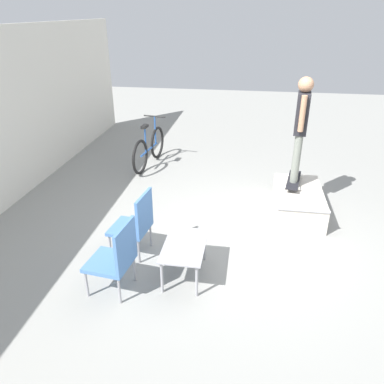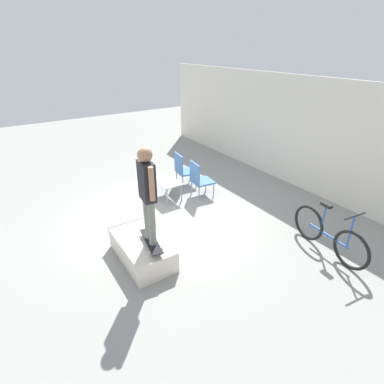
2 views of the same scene
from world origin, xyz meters
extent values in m
plane|color=gray|center=(0.00, 0.00, 0.00)|extent=(24.00, 24.00, 0.00)
cube|color=silver|center=(1.02, -0.92, 0.21)|extent=(1.43, 0.78, 0.43)
cylinder|color=#B7B7BC|center=(0.30, -0.92, 0.43)|extent=(0.05, 0.78, 0.05)
cube|color=black|center=(1.26, -0.83, 0.52)|extent=(0.88, 0.34, 0.02)
cylinder|color=white|center=(1.54, -0.76, 0.48)|extent=(0.06, 0.04, 0.05)
cylinder|color=white|center=(1.50, -0.98, 0.48)|extent=(0.06, 0.04, 0.05)
cylinder|color=white|center=(1.02, -0.67, 0.48)|extent=(0.06, 0.04, 0.05)
cylinder|color=white|center=(0.98, -0.90, 0.48)|extent=(0.06, 0.04, 0.05)
cylinder|color=gray|center=(1.15, -0.81, 0.95)|extent=(0.13, 0.13, 0.84)
cylinder|color=gray|center=(1.37, -0.84, 0.95)|extent=(0.13, 0.13, 0.84)
cube|color=#232328|center=(1.26, -0.83, 1.70)|extent=(0.40, 0.24, 0.67)
cylinder|color=#A87A5B|center=(1.02, -0.80, 1.75)|extent=(0.09, 0.09, 0.57)
cylinder|color=#A87A5B|center=(1.50, -0.85, 1.75)|extent=(0.09, 0.09, 0.57)
sphere|color=#A87A5B|center=(1.26, -0.83, 2.16)|extent=(0.25, 0.25, 0.25)
cube|color=#9E9EA3|center=(-0.99, 0.73, 0.47)|extent=(0.87, 0.54, 0.02)
cylinder|color=#9E9EA3|center=(-1.37, 0.51, 0.23)|extent=(0.04, 0.04, 0.46)
cylinder|color=#9E9EA3|center=(-0.61, 0.51, 0.23)|extent=(0.04, 0.04, 0.46)
cylinder|color=#9E9EA3|center=(-1.37, 0.94, 0.23)|extent=(0.04, 0.04, 0.46)
cylinder|color=#9E9EA3|center=(-0.61, 0.94, 0.23)|extent=(0.04, 0.04, 0.46)
cylinder|color=#99999E|center=(-1.15, 1.78, 0.19)|extent=(0.03, 0.03, 0.38)
cylinder|color=#99999E|center=(-1.59, 1.84, 0.19)|extent=(0.03, 0.03, 0.38)
cylinder|color=#99999E|center=(-1.21, 1.35, 0.19)|extent=(0.03, 0.03, 0.38)
cylinder|color=#99999E|center=(-1.64, 1.40, 0.19)|extent=(0.03, 0.03, 0.38)
cube|color=#4C7AB7|center=(-1.40, 1.59, 0.40)|extent=(0.58, 0.58, 0.05)
cube|color=#4C7AB7|center=(-1.43, 1.36, 0.70)|extent=(0.52, 0.10, 0.54)
cylinder|color=#99999E|center=(-0.34, 1.79, 0.19)|extent=(0.03, 0.03, 0.38)
cylinder|color=#99999E|center=(-0.77, 1.84, 0.19)|extent=(0.03, 0.03, 0.38)
cylinder|color=#99999E|center=(-0.39, 1.35, 0.19)|extent=(0.03, 0.03, 0.38)
cylinder|color=#99999E|center=(-0.83, 1.40, 0.19)|extent=(0.03, 0.03, 0.38)
cube|color=#4C7AB7|center=(-0.58, 1.59, 0.40)|extent=(0.58, 0.58, 0.05)
cube|color=#4C7AB7|center=(-0.61, 1.36, 0.70)|extent=(0.52, 0.10, 0.54)
torus|color=black|center=(3.30, 2.15, 0.38)|extent=(0.75, 0.15, 0.75)
torus|color=black|center=(2.28, 2.27, 0.38)|extent=(0.75, 0.15, 0.75)
cylinder|color=#2856A3|center=(2.79, 2.21, 0.38)|extent=(0.92, 0.16, 0.04)
cylinder|color=#2856A3|center=(2.61, 2.23, 0.65)|extent=(0.04, 0.04, 0.55)
cube|color=black|center=(2.61, 2.23, 0.96)|extent=(0.23, 0.13, 0.06)
cylinder|color=#2856A3|center=(3.20, 2.16, 0.70)|extent=(0.04, 0.04, 0.66)
cylinder|color=black|center=(3.20, 2.16, 1.03)|extent=(0.10, 0.52, 0.03)
camera|label=1|loc=(-4.96, -0.01, 3.21)|focal=35.00mm
camera|label=2|loc=(5.38, -2.63, 3.71)|focal=28.00mm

